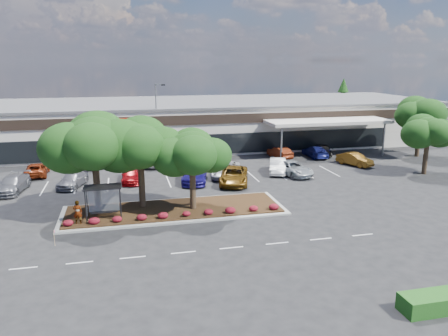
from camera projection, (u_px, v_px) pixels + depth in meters
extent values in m
plane|color=black|center=(208.00, 227.00, 32.42)|extent=(160.00, 160.00, 0.00)
cube|color=silver|center=(163.00, 124.00, 63.84)|extent=(80.00, 20.00, 6.00)
cube|color=#525254|center=(162.00, 103.00, 63.10)|extent=(80.40, 20.40, 0.30)
cube|color=black|center=(170.00, 121.00, 53.91)|extent=(80.00, 0.25, 1.20)
cube|color=black|center=(171.00, 146.00, 54.68)|extent=(60.00, 0.18, 2.60)
cube|color=#B6170D|center=(120.00, 122.00, 52.52)|extent=(6.00, 0.12, 1.00)
cube|color=silver|center=(328.00, 121.00, 56.12)|extent=(16.00, 5.00, 0.40)
cylinder|color=slate|center=(281.00, 144.00, 53.23)|extent=(0.24, 0.24, 4.20)
cylinder|color=slate|center=(384.00, 140.00, 56.33)|extent=(0.24, 0.24, 4.20)
cube|color=#A4A49F|center=(175.00, 211.00, 35.74)|extent=(18.00, 6.00, 0.15)
cube|color=#3B2412|center=(175.00, 209.00, 35.71)|extent=(17.20, 5.20, 0.12)
cube|color=silver|center=(23.00, 268.00, 25.99)|extent=(1.60, 0.12, 0.01)
cube|color=silver|center=(80.00, 263.00, 26.69)|extent=(1.60, 0.12, 0.01)
cube|color=silver|center=(133.00, 257.00, 27.40)|extent=(1.60, 0.12, 0.01)
cube|color=silver|center=(183.00, 252.00, 28.11)|extent=(1.60, 0.12, 0.01)
cube|color=silver|center=(231.00, 248.00, 28.82)|extent=(1.60, 0.12, 0.01)
cube|color=silver|center=(277.00, 243.00, 29.53)|extent=(1.60, 0.12, 0.01)
cube|color=silver|center=(321.00, 239.00, 30.24)|extent=(1.60, 0.12, 0.01)
cube|color=silver|center=(362.00, 235.00, 30.94)|extent=(1.60, 0.12, 0.01)
cube|color=silver|center=(11.00, 190.00, 41.53)|extent=(0.12, 5.00, 0.01)
cube|color=silver|center=(44.00, 188.00, 42.20)|extent=(0.12, 5.00, 0.01)
cube|color=silver|center=(77.00, 186.00, 42.86)|extent=(0.12, 5.00, 0.01)
cube|color=silver|center=(108.00, 184.00, 43.52)|extent=(0.12, 5.00, 0.01)
cube|color=silver|center=(139.00, 183.00, 44.19)|extent=(0.12, 5.00, 0.01)
cube|color=silver|center=(168.00, 181.00, 44.85)|extent=(0.12, 5.00, 0.01)
cube|color=silver|center=(197.00, 179.00, 45.51)|extent=(0.12, 5.00, 0.01)
cube|color=silver|center=(225.00, 177.00, 46.18)|extent=(0.12, 5.00, 0.01)
cube|color=silver|center=(252.00, 176.00, 46.84)|extent=(0.12, 5.00, 0.01)
cube|color=silver|center=(279.00, 174.00, 47.51)|extent=(0.12, 5.00, 0.01)
cube|color=silver|center=(304.00, 172.00, 48.17)|extent=(0.12, 5.00, 0.01)
cube|color=silver|center=(329.00, 171.00, 48.83)|extent=(0.12, 5.00, 0.01)
cylinder|color=black|center=(87.00, 202.00, 33.39)|extent=(0.08, 0.08, 2.50)
cylinder|color=black|center=(120.00, 200.00, 33.94)|extent=(0.08, 0.08, 2.50)
cylinder|color=black|center=(86.00, 207.00, 32.16)|extent=(0.08, 0.08, 2.50)
cylinder|color=black|center=(120.00, 205.00, 32.71)|extent=(0.08, 0.08, 2.50)
cube|color=black|center=(102.00, 187.00, 32.74)|extent=(2.75, 1.55, 0.10)
cube|color=silver|center=(104.00, 199.00, 33.63)|extent=(2.30, 0.03, 2.00)
cube|color=black|center=(104.00, 212.00, 33.48)|extent=(2.00, 0.35, 0.06)
cone|color=#17390F|center=(342.00, 102.00, 80.46)|extent=(3.96, 3.96, 9.00)
imported|color=#594C47|center=(78.00, 212.00, 32.18)|extent=(0.72, 0.54, 1.79)
cube|color=#A4A49F|center=(158.00, 157.00, 55.06)|extent=(0.50, 0.50, 0.40)
cylinder|color=slate|center=(157.00, 120.00, 53.93)|extent=(0.14, 0.14, 8.95)
cube|color=slate|center=(159.00, 84.00, 53.05)|extent=(0.92, 0.33, 0.14)
cube|color=black|center=(163.00, 85.00, 53.23)|extent=(0.48, 0.35, 0.18)
cube|color=tan|center=(54.00, 238.00, 29.00)|extent=(0.03, 0.03, 1.11)
cube|color=#F8418A|center=(54.00, 231.00, 28.90)|extent=(0.02, 0.14, 0.18)
imported|color=slate|center=(12.00, 184.00, 40.93)|extent=(2.86, 5.48, 1.52)
imported|color=slate|center=(73.00, 180.00, 42.75)|extent=(3.18, 5.03, 1.36)
imported|color=maroon|center=(131.00, 175.00, 44.33)|extent=(2.01, 4.64, 1.33)
imported|color=navy|center=(195.00, 173.00, 44.44)|extent=(3.64, 6.30, 1.72)
imported|color=brown|center=(234.00, 176.00, 43.69)|extent=(4.29, 6.45, 1.65)
imported|color=#BABABA|center=(226.00, 170.00, 46.31)|extent=(4.41, 5.98, 1.51)
imported|color=#989EA2|center=(292.00, 168.00, 46.95)|extent=(3.88, 5.85, 1.49)
imported|color=white|center=(278.00, 166.00, 47.80)|extent=(3.22, 5.05, 1.57)
imported|color=brown|center=(355.00, 159.00, 51.24)|extent=(3.22, 4.65, 1.45)
imported|color=maroon|center=(37.00, 169.00, 46.74)|extent=(2.43, 4.92, 1.34)
imported|color=navy|center=(90.00, 159.00, 50.89)|extent=(2.44, 5.73, 1.65)
imported|color=maroon|center=(164.00, 158.00, 51.72)|extent=(2.97, 5.13, 1.60)
imported|color=silver|center=(154.00, 159.00, 51.09)|extent=(3.13, 5.29, 1.65)
imported|color=black|center=(205.00, 153.00, 54.38)|extent=(3.20, 5.91, 1.63)
imported|color=maroon|center=(211.00, 153.00, 54.46)|extent=(3.68, 5.59, 1.50)
imported|color=maroon|center=(280.00, 152.00, 55.19)|extent=(2.24, 4.49, 1.42)
imported|color=black|center=(321.00, 150.00, 56.77)|extent=(3.02, 5.31, 1.45)
imported|color=navy|center=(315.00, 152.00, 55.70)|extent=(2.03, 4.96, 1.44)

